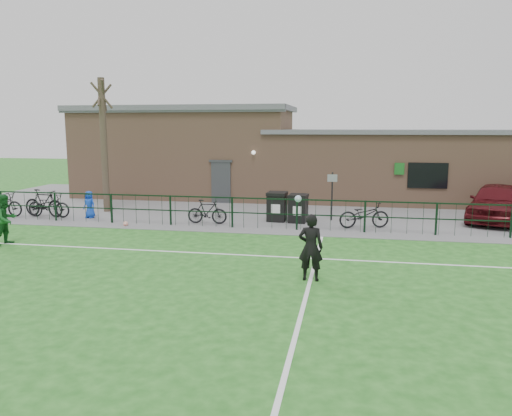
% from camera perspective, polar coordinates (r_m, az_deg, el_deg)
% --- Properties ---
extents(ground, '(90.00, 90.00, 0.00)m').
position_cam_1_polar(ground, '(11.48, -4.71, -10.42)').
color(ground, '#1E5D1B').
rests_on(ground, ground).
extents(paving_strip, '(34.00, 13.00, 0.02)m').
position_cam_1_polar(paving_strip, '(24.39, 3.71, 0.18)').
color(paving_strip, slate).
rests_on(paving_strip, ground).
extents(pitch_line_touch, '(28.00, 0.10, 0.01)m').
position_cam_1_polar(pitch_line_touch, '(18.84, 1.58, -2.54)').
color(pitch_line_touch, white).
rests_on(pitch_line_touch, ground).
extents(pitch_line_mid, '(28.00, 0.10, 0.01)m').
position_cam_1_polar(pitch_line_mid, '(15.20, -0.70, -5.43)').
color(pitch_line_mid, white).
rests_on(pitch_line_mid, ground).
extents(pitch_line_perp, '(0.10, 16.00, 0.01)m').
position_cam_1_polar(pitch_line_perp, '(11.14, 5.45, -11.04)').
color(pitch_line_perp, white).
rests_on(pitch_line_perp, ground).
extents(perimeter_fence, '(28.00, 0.10, 1.20)m').
position_cam_1_polar(perimeter_fence, '(18.92, 1.69, -0.65)').
color(perimeter_fence, black).
rests_on(perimeter_fence, ground).
extents(bare_tree, '(0.30, 0.30, 6.00)m').
position_cam_1_polar(bare_tree, '(23.60, -16.98, 6.79)').
color(bare_tree, '#413327').
rests_on(bare_tree, ground).
extents(wheelie_bin_left, '(0.77, 0.86, 1.11)m').
position_cam_1_polar(wheelie_bin_left, '(20.53, 2.43, 0.06)').
color(wheelie_bin_left, black).
rests_on(wheelie_bin_left, paving_strip).
extents(wheelie_bin_right, '(0.76, 0.85, 1.05)m').
position_cam_1_polar(wheelie_bin_right, '(20.31, 4.85, -0.15)').
color(wheelie_bin_right, black).
rests_on(wheelie_bin_right, paving_strip).
extents(sign_post, '(0.07, 0.07, 2.00)m').
position_cam_1_polar(sign_post, '(20.80, 8.67, 1.32)').
color(sign_post, black).
rests_on(sign_post, paving_strip).
extents(car_maroon, '(3.44, 4.97, 1.57)m').
position_cam_1_polar(car_maroon, '(22.65, 25.77, 0.60)').
color(car_maroon, '#4F0E13').
rests_on(car_maroon, paving_strip).
extents(bicycle_a, '(2.02, 0.74, 1.05)m').
position_cam_1_polar(bicycle_a, '(24.25, -27.08, 0.40)').
color(bicycle_a, black).
rests_on(bicycle_a, paving_strip).
extents(bicycle_b, '(2.04, 0.84, 1.19)m').
position_cam_1_polar(bicycle_b, '(23.31, -23.10, 0.53)').
color(bicycle_b, black).
rests_on(bicycle_b, paving_strip).
extents(bicycle_c, '(1.98, 0.74, 1.03)m').
position_cam_1_polar(bicycle_c, '(23.13, -22.60, 0.30)').
color(bicycle_c, black).
rests_on(bicycle_c, paving_strip).
extents(bicycle_d, '(1.62, 0.47, 0.97)m').
position_cam_1_polar(bicycle_d, '(20.00, -5.60, -0.43)').
color(bicycle_d, black).
rests_on(bicycle_d, paving_strip).
extents(bicycle_e, '(2.05, 1.19, 1.02)m').
position_cam_1_polar(bicycle_e, '(19.51, 12.25, -0.77)').
color(bicycle_e, black).
rests_on(bicycle_e, paving_strip).
extents(spectator_child, '(0.63, 0.49, 1.15)m').
position_cam_1_polar(spectator_child, '(22.33, -18.50, 0.39)').
color(spectator_child, blue).
rests_on(spectator_child, paving_strip).
extents(goalkeeper_kick, '(1.11, 3.69, 1.72)m').
position_cam_1_polar(goalkeeper_kick, '(12.74, 6.22, -4.33)').
color(goalkeeper_kick, black).
rests_on(goalkeeper_kick, ground).
extents(outfield_player, '(0.75, 0.90, 1.68)m').
position_cam_1_polar(outfield_player, '(18.40, -26.67, -1.17)').
color(outfield_player, '#185722').
rests_on(outfield_player, ground).
extents(ball_ground, '(0.20, 0.20, 0.20)m').
position_cam_1_polar(ball_ground, '(20.23, -14.67, -1.75)').
color(ball_ground, white).
rests_on(ball_ground, ground).
extents(clubhouse, '(24.25, 5.40, 4.96)m').
position_cam_1_polar(clubhouse, '(27.22, 2.68, 5.82)').
color(clubhouse, '#A87B5E').
rests_on(clubhouse, ground).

